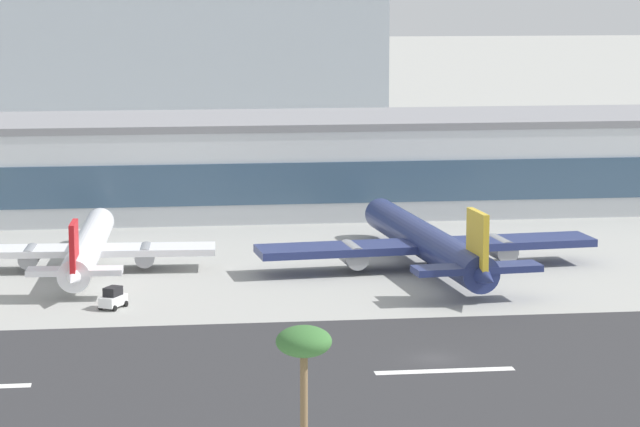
% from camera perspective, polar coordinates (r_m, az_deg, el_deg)
% --- Properties ---
extents(ground_plane, '(1400.00, 1400.00, 0.00)m').
position_cam_1_polar(ground_plane, '(126.31, 4.59, -5.79)').
color(ground_plane, '#9E9E99').
extents(runway_strip, '(800.00, 38.24, 0.08)m').
position_cam_1_polar(runway_strip, '(122.43, 4.98, -6.27)').
color(runway_strip, '#2D2D30').
rests_on(runway_strip, ground_plane).
extents(runway_centreline_dash_4, '(12.00, 1.20, 0.01)m').
position_cam_1_polar(runway_centreline_dash_4, '(122.41, 4.98, -6.25)').
color(runway_centreline_dash_4, white).
rests_on(runway_centreline_dash_4, runway_strip).
extents(terminal_building, '(194.97, 25.22, 13.50)m').
position_cam_1_polar(terminal_building, '(204.62, -3.22, 1.97)').
color(terminal_building, silver).
rests_on(terminal_building, ground_plane).
extents(distant_hotel_block, '(120.21, 28.71, 49.86)m').
position_cam_1_polar(distant_hotel_block, '(319.53, -8.45, 7.80)').
color(distant_hotel_block, '#A8B2BC').
rests_on(distant_hotel_block, ground_plane).
extents(airliner_red_tail_gate_0, '(29.19, 39.02, 8.14)m').
position_cam_1_polar(airliner_red_tail_gate_0, '(164.43, -9.24, -1.41)').
color(airliner_red_tail_gate_0, white).
rests_on(airliner_red_tail_gate_0, ground_plane).
extents(airliner_gold_tail_gate_1, '(39.73, 45.23, 9.45)m').
position_cam_1_polar(airliner_gold_tail_gate_1, '(163.55, 4.38, -1.23)').
color(airliner_gold_tail_gate_1, navy).
rests_on(airliner_gold_tail_gate_1, ground_plane).
extents(service_baggage_tug_1, '(3.04, 3.57, 2.20)m').
position_cam_1_polar(service_baggage_tug_1, '(146.20, -8.23, -3.35)').
color(service_baggage_tug_1, white).
rests_on(service_baggage_tug_1, ground_plane).
extents(palm_tree_3, '(3.62, 3.62, 10.96)m').
position_cam_1_polar(palm_tree_3, '(92.06, -0.65, -5.37)').
color(palm_tree_3, brown).
rests_on(palm_tree_3, ground_plane).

